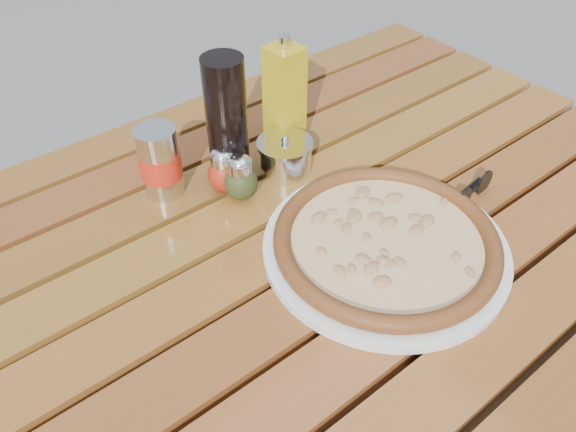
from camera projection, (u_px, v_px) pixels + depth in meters
table at (296, 271)px, 0.90m from camera, size 1.40×0.90×0.75m
plate at (385, 248)px, 0.82m from camera, size 0.44×0.44×0.01m
pizza at (386, 240)px, 0.81m from camera, size 0.36×0.36×0.03m
pepper_shaker at (224, 171)px, 0.91m from camera, size 0.05×0.05×0.08m
oregano_shaker at (241, 178)px, 0.90m from camera, size 0.06×0.06×0.08m
dark_bottle at (227, 123)px, 0.89m from camera, size 0.09×0.09×0.22m
soda_can at (160, 162)px, 0.89m from camera, size 0.08×0.08×0.12m
olive_oil_cruet at (285, 98)px, 0.97m from camera, size 0.06×0.06×0.21m
parmesan_tin at (285, 156)px, 0.95m from camera, size 0.11×0.11×0.07m
sunglasses at (472, 192)px, 0.91m from camera, size 0.11×0.03×0.04m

